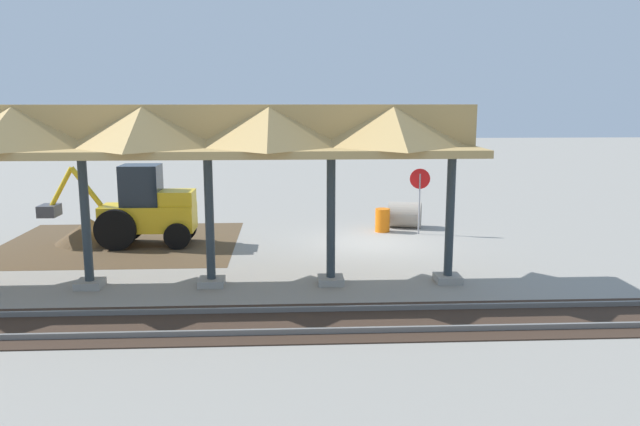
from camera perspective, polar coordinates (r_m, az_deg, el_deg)
ground_plane at (r=22.21m, az=4.77°, el=-2.78°), size 120.00×120.00×0.00m
dirt_work_zone at (r=23.23m, az=-17.80°, el=-2.65°), size 8.20×7.00×0.01m
platform_canopy at (r=17.47m, az=-21.12°, el=6.82°), size 20.87×3.20×4.90m
rail_tracks at (r=14.73m, az=8.96°, el=-9.64°), size 60.00×2.58×0.15m
stop_sign at (r=23.66m, az=9.11°, el=2.37°), size 0.76×0.11×2.49m
backhoe at (r=22.48m, az=-15.81°, el=0.31°), size 5.27×1.73×2.82m
dirt_mound at (r=23.81m, az=-20.18°, el=-2.49°), size 4.92×4.92×1.70m
concrete_pipe at (r=25.02m, az=7.74°, el=-0.15°), size 1.50×1.32×1.02m
traffic_barrel at (r=24.09m, az=5.73°, el=-0.66°), size 0.56×0.56×0.90m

